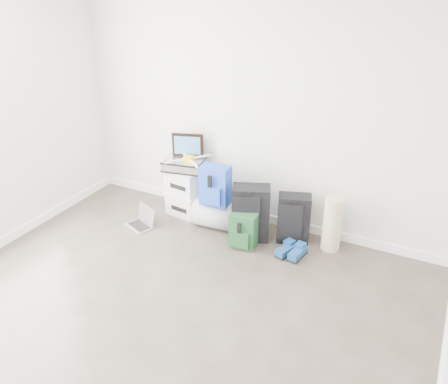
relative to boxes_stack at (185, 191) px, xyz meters
The scene contains 14 objects.
ground 2.40m from the boxes_stack, 69.75° to the right, with size 5.00×5.00×0.00m, color #342D26.
room_envelope 2.76m from the boxes_stack, 69.60° to the right, with size 4.52×5.02×2.71m.
boxes_stack is the anchor object (origin of this frame).
briefcase 0.36m from the boxes_stack, ahead, with size 0.46×0.34×0.13m, color #B2B2B7.
painting 0.58m from the boxes_stack, 90.00° to the left, with size 0.37×0.14×0.28m.
drone 0.46m from the boxes_stack, 14.04° to the right, with size 0.49×0.49×0.05m.
duffel_bag 0.53m from the boxes_stack, 14.29° to the right, with size 0.32×0.32×0.53m, color #95989E.
blue_backpack 0.58m from the boxes_stack, 17.62° to the right, with size 0.34×0.26×0.46m.
large_suitcase 0.97m from the boxes_stack, 10.28° to the right, with size 0.47×0.40×0.64m.
green_backpack 1.03m from the boxes_stack, 20.92° to the right, with size 0.30×0.23×0.40m.
carry_on 1.39m from the boxes_stack, ahead, with size 0.40×0.33×0.56m.
shoes 1.55m from the boxes_stack, 10.97° to the right, with size 0.30×0.30×0.09m.
rolled_rug 1.82m from the boxes_stack, ahead, with size 0.20×0.20×0.62m, color tan.
laptop 0.64m from the boxes_stack, 121.22° to the right, with size 0.38×0.33×0.23m.
Camera 1 is at (1.96, -2.16, 2.88)m, focal length 38.00 mm.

